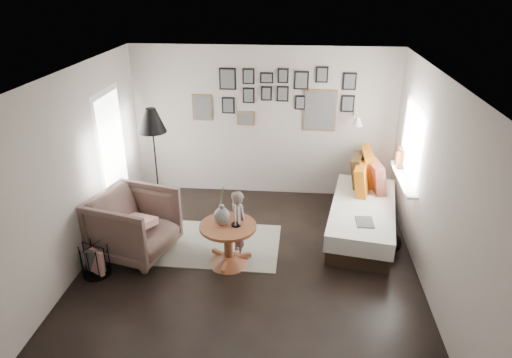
# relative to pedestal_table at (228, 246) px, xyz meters

# --- Properties ---
(ground) EXTENTS (4.80, 4.80, 0.00)m
(ground) POSITION_rel_pedestal_table_xyz_m (0.29, -0.09, -0.28)
(ground) COLOR black
(ground) RESTS_ON ground
(wall_back) EXTENTS (4.50, 0.00, 4.50)m
(wall_back) POSITION_rel_pedestal_table_xyz_m (0.29, 2.31, 1.02)
(wall_back) COLOR #A0968C
(wall_back) RESTS_ON ground
(wall_front) EXTENTS (4.50, 0.00, 4.50)m
(wall_front) POSITION_rel_pedestal_table_xyz_m (0.29, -2.49, 1.02)
(wall_front) COLOR #A0968C
(wall_front) RESTS_ON ground
(wall_left) EXTENTS (0.00, 4.80, 4.80)m
(wall_left) POSITION_rel_pedestal_table_xyz_m (-1.96, -0.09, 1.02)
(wall_left) COLOR #A0968C
(wall_left) RESTS_ON ground
(wall_right) EXTENTS (0.00, 4.80, 4.80)m
(wall_right) POSITION_rel_pedestal_table_xyz_m (2.54, -0.09, 1.02)
(wall_right) COLOR #A0968C
(wall_right) RESTS_ON ground
(ceiling) EXTENTS (4.80, 4.80, 0.00)m
(ceiling) POSITION_rel_pedestal_table_xyz_m (0.29, -0.09, 2.32)
(ceiling) COLOR white
(ceiling) RESTS_ON wall_back
(door_left) EXTENTS (0.00, 2.14, 2.14)m
(door_left) POSITION_rel_pedestal_table_xyz_m (-1.95, 1.11, 0.77)
(door_left) COLOR white
(door_left) RESTS_ON wall_left
(window_right) EXTENTS (0.15, 1.32, 1.30)m
(window_right) POSITION_rel_pedestal_table_xyz_m (2.46, 1.25, 0.66)
(window_right) COLOR white
(window_right) RESTS_ON wall_right
(gallery_wall) EXTENTS (2.74, 0.03, 1.08)m
(gallery_wall) POSITION_rel_pedestal_table_xyz_m (0.57, 2.29, 1.47)
(gallery_wall) COLOR brown
(gallery_wall) RESTS_ON wall_back
(wall_sconce) EXTENTS (0.18, 0.36, 0.16)m
(wall_sconce) POSITION_rel_pedestal_table_xyz_m (1.84, 2.04, 1.19)
(wall_sconce) COLOR white
(wall_sconce) RESTS_ON wall_back
(rug) EXTENTS (1.82, 1.29, 0.01)m
(rug) POSITION_rel_pedestal_table_xyz_m (-0.24, 0.44, -0.27)
(rug) COLOR silver
(rug) RESTS_ON ground
(pedestal_table) EXTENTS (0.76, 0.76, 0.60)m
(pedestal_table) POSITION_rel_pedestal_table_xyz_m (0.00, 0.00, 0.00)
(pedestal_table) COLOR brown
(pedestal_table) RESTS_ON ground
(vase) EXTENTS (0.22, 0.22, 0.54)m
(vase) POSITION_rel_pedestal_table_xyz_m (-0.08, 0.02, 0.49)
(vase) COLOR black
(vase) RESTS_ON pedestal_table
(candles) EXTENTS (0.13, 0.13, 0.28)m
(candles) POSITION_rel_pedestal_table_xyz_m (0.11, 0.00, 0.46)
(candles) COLOR black
(candles) RESTS_ON pedestal_table
(daybed) EXTENTS (1.26, 2.25, 1.05)m
(daybed) POSITION_rel_pedestal_table_xyz_m (1.90, 1.09, 0.04)
(daybed) COLOR black
(daybed) RESTS_ON ground
(magazine_on_daybed) EXTENTS (0.24, 0.32, 0.02)m
(magazine_on_daybed) POSITION_rel_pedestal_table_xyz_m (1.86, 0.44, 0.21)
(magazine_on_daybed) COLOR black
(magazine_on_daybed) RESTS_ON daybed
(armchair) EXTENTS (1.23, 1.21, 0.92)m
(armchair) POSITION_rel_pedestal_table_xyz_m (-1.34, 0.13, 0.18)
(armchair) COLOR brown
(armchair) RESTS_ON ground
(armchair_cushion) EXTENTS (0.52, 0.53, 0.19)m
(armchair_cushion) POSITION_rel_pedestal_table_xyz_m (-1.31, 0.18, 0.20)
(armchair_cushion) COLOR silver
(armchair_cushion) RESTS_ON armchair
(floor_lamp) EXTENTS (0.43, 0.43, 1.83)m
(floor_lamp) POSITION_rel_pedestal_table_xyz_m (-1.30, 1.17, 1.30)
(floor_lamp) COLOR black
(floor_lamp) RESTS_ON ground
(magazine_basket) EXTENTS (0.45, 0.45, 0.44)m
(magazine_basket) POSITION_rel_pedestal_table_xyz_m (-1.71, -0.41, -0.06)
(magazine_basket) COLOR black
(magazine_basket) RESTS_ON ground
(demijohn_large) EXTENTS (0.30, 0.30, 0.45)m
(demijohn_large) POSITION_rel_pedestal_table_xyz_m (2.06, 0.61, -0.10)
(demijohn_large) COLOR black
(demijohn_large) RESTS_ON ground
(demijohn_small) EXTENTS (0.27, 0.27, 0.41)m
(demijohn_small) POSITION_rel_pedestal_table_xyz_m (2.29, 0.49, -0.12)
(demijohn_small) COLOR black
(demijohn_small) RESTS_ON ground
(child) EXTENTS (0.40, 0.43, 0.98)m
(child) POSITION_rel_pedestal_table_xyz_m (0.11, 0.25, 0.22)
(child) COLOR #665550
(child) RESTS_ON ground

